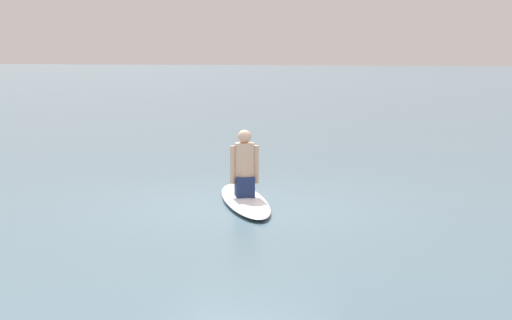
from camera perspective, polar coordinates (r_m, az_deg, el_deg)
name	(u,v)px	position (r m, az deg, el deg)	size (l,w,h in m)	color
ground_plane	(243,206)	(12.33, -0.96, -3.31)	(400.00, 400.00, 0.00)	slate
surfboard	(245,200)	(12.56, -0.82, -2.84)	(3.15, 0.64, 0.11)	white
person_paddler	(245,166)	(12.48, -0.82, -0.45)	(0.44, 0.43, 1.04)	navy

